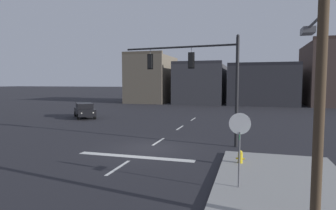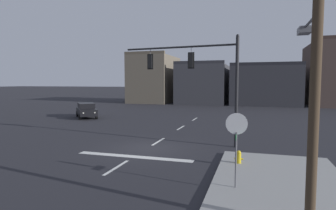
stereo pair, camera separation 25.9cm
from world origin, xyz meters
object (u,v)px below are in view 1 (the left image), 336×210
object	(u,v)px
car_lot_nearside	(85,110)
fire_hydrant	(240,159)
utility_pole	(321,41)
stop_sign	(240,132)
signal_mast_near_side	(202,72)

from	to	relation	value
car_lot_nearside	fire_hydrant	size ratio (longest dim) A/B	6.06
fire_hydrant	utility_pole	bearing A→B (deg)	-68.80
car_lot_nearside	utility_pole	world-z (taller)	utility_pole
stop_sign	fire_hydrant	size ratio (longest dim) A/B	3.77
stop_sign	car_lot_nearside	size ratio (longest dim) A/B	0.62
fire_hydrant	car_lot_nearside	bearing A→B (deg)	140.64
signal_mast_near_side	fire_hydrant	bearing A→B (deg)	-59.03
stop_sign	fire_hydrant	distance (m)	3.68
stop_sign	fire_hydrant	world-z (taller)	stop_sign
stop_sign	fire_hydrant	bearing A→B (deg)	91.01
utility_pole	fire_hydrant	bearing A→B (deg)	111.20
car_lot_nearside	utility_pole	bearing A→B (deg)	-45.36
signal_mast_near_side	stop_sign	size ratio (longest dim) A/B	2.64
signal_mast_near_side	utility_pole	size ratio (longest dim) A/B	0.82
utility_pole	fire_hydrant	size ratio (longest dim) A/B	12.20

